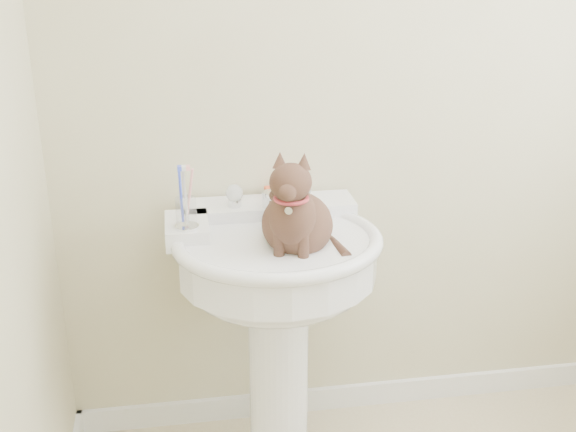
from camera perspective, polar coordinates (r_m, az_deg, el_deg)
name	(u,v)px	position (r m, az deg, el deg)	size (l,w,h in m)	color
wall_back	(392,76)	(2.37, 8.20, 10.92)	(2.20, 0.00, 2.50)	beige
baseboard_back	(376,393)	(2.84, 6.93, -13.73)	(2.20, 0.02, 0.09)	white
pedestal_sink	(277,283)	(2.19, -0.89, -5.34)	(0.64, 0.63, 0.88)	white
faucet	(270,194)	(2.24, -1.44, 1.77)	(0.28, 0.12, 0.14)	silver
soap_bar	(280,192)	(2.34, -0.65, 1.93)	(0.09, 0.06, 0.03)	#E34C23
toothbrush_cup	(186,212)	(2.10, -8.05, 0.30)	(0.07, 0.07, 0.18)	silver
cat	(297,218)	(2.05, 0.73, -0.18)	(0.23, 0.28, 0.42)	brown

